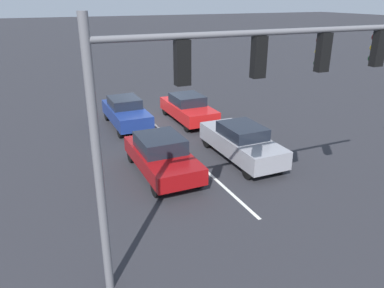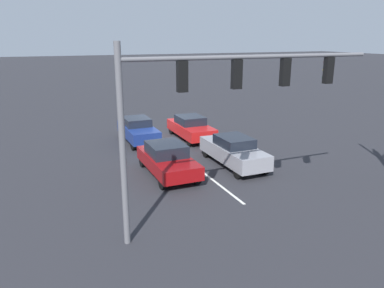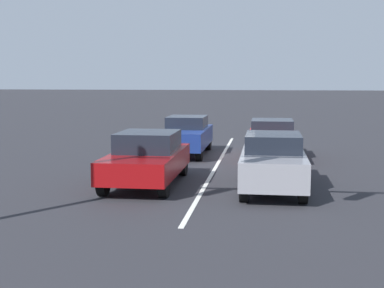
{
  "view_description": "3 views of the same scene",
  "coord_description": "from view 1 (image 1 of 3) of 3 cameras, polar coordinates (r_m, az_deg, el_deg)",
  "views": [
    {
      "loc": [
        6.09,
        19.02,
        6.57
      ],
      "look_at": [
        1.01,
        7.66,
        1.64
      ],
      "focal_mm": 35.0,
      "sensor_mm": 36.0,
      "label": 1
    },
    {
      "loc": [
        7.26,
        22.44,
        6.43
      ],
      "look_at": [
        0.36,
        6.16,
        1.36
      ],
      "focal_mm": 35.0,
      "sensor_mm": 36.0,
      "label": 2
    },
    {
      "loc": [
        -1.7,
        21.21,
        3.06
      ],
      "look_at": [
        0.52,
        5.24,
        1.08
      ],
      "focal_mm": 50.0,
      "sensor_mm": 36.0,
      "label": 3
    }
  ],
  "objects": [
    {
      "name": "ground_plane",
      "position": [
        21.03,
        -6.02,
        3.27
      ],
      "size": [
        240.0,
        240.0,
        0.0
      ],
      "primitive_type": "plane",
      "color": "#28282D"
    },
    {
      "name": "lane_stripe_left_divider",
      "position": [
        18.94,
        -3.78,
        1.26
      ],
      "size": [
        0.12,
        16.68,
        0.01
      ],
      "primitive_type": "cube",
      "color": "silver",
      "rests_on": "ground_plane"
    },
    {
      "name": "car_maroon_midlane_front",
      "position": [
        14.69,
        -4.66,
        -1.7
      ],
      "size": [
        1.88,
        4.4,
        1.52
      ],
      "color": "maroon",
      "rests_on": "ground_plane"
    },
    {
      "name": "car_gray_leftlane_front",
      "position": [
        16.1,
        7.53,
        0.34
      ],
      "size": [
        1.71,
        4.7,
        1.54
      ],
      "color": "gray",
      "rests_on": "ground_plane"
    },
    {
      "name": "car_navy_midlane_second",
      "position": [
        20.38,
        -10.03,
        4.82
      ],
      "size": [
        1.71,
        4.32,
        1.54
      ],
      "color": "navy",
      "rests_on": "ground_plane"
    },
    {
      "name": "car_red_leftlane_second",
      "position": [
        20.99,
        -0.6,
        5.5
      ],
      "size": [
        1.78,
        4.38,
        1.48
      ],
      "color": "red",
      "rests_on": "ground_plane"
    },
    {
      "name": "traffic_signal_gantry",
      "position": [
        8.75,
        6.39,
        9.25
      ],
      "size": [
        9.32,
        0.37,
        6.33
      ],
      "color": "slate",
      "rests_on": "ground_plane"
    }
  ]
}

